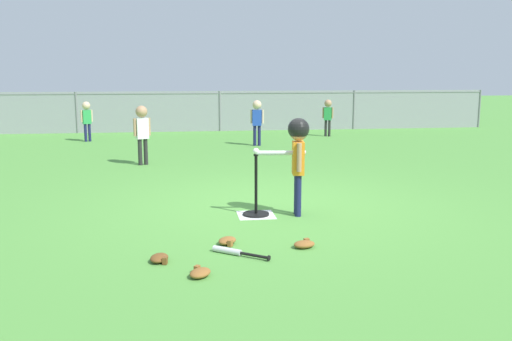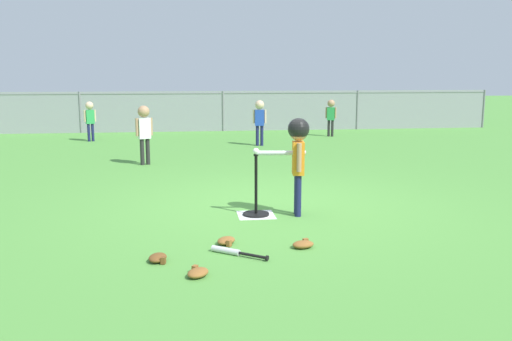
# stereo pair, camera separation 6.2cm
# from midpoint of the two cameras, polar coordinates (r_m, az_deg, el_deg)

# --- Properties ---
(ground_plane) EXTENTS (60.00, 60.00, 0.00)m
(ground_plane) POSITION_cam_midpoint_polar(r_m,az_deg,el_deg) (7.26, 1.44, -3.59)
(ground_plane) COLOR #51933D
(home_plate) EXTENTS (0.44, 0.44, 0.01)m
(home_plate) POSITION_cam_midpoint_polar(r_m,az_deg,el_deg) (6.77, -0.26, -4.55)
(home_plate) COLOR white
(home_plate) RESTS_ON ground_plane
(batting_tee) EXTENTS (0.32, 0.32, 0.75)m
(batting_tee) POSITION_cam_midpoint_polar(r_m,az_deg,el_deg) (6.74, -0.26, -3.57)
(batting_tee) COLOR black
(batting_tee) RESTS_ON ground_plane
(baseball_on_tee) EXTENTS (0.07, 0.07, 0.07)m
(baseball_on_tee) POSITION_cam_midpoint_polar(r_m,az_deg,el_deg) (6.62, -0.27, 1.99)
(baseball_on_tee) COLOR white
(baseball_on_tee) RESTS_ON batting_tee
(batter_child) EXTENTS (0.64, 0.33, 1.18)m
(batter_child) POSITION_cam_midpoint_polar(r_m,az_deg,el_deg) (6.63, 4.01, 2.46)
(batter_child) COLOR #191E4C
(batter_child) RESTS_ON ground_plane
(fielder_near_right) EXTENTS (0.27, 0.19, 0.98)m
(fielder_near_right) POSITION_cam_midpoint_polar(r_m,az_deg,el_deg) (14.36, -17.04, 5.35)
(fielder_near_right) COLOR #191E4C
(fielder_near_right) RESTS_ON ground_plane
(fielder_deep_left) EXTENTS (0.31, 0.22, 1.10)m
(fielder_deep_left) POSITION_cam_midpoint_polar(r_m,az_deg,el_deg) (10.49, -11.74, 4.38)
(fielder_deep_left) COLOR #262626
(fielder_deep_left) RESTS_ON ground_plane
(fielder_deep_right) EXTENTS (0.27, 0.19, 0.97)m
(fielder_deep_right) POSITION_cam_midpoint_polar(r_m,az_deg,el_deg) (14.96, 7.24, 5.87)
(fielder_deep_right) COLOR #262626
(fielder_deep_right) RESTS_ON ground_plane
(fielder_deep_center) EXTENTS (0.31, 0.21, 1.05)m
(fielder_deep_center) POSITION_cam_midpoint_polar(r_m,az_deg,el_deg) (12.95, -0.04, 5.53)
(fielder_deep_center) COLOR #191E4C
(fielder_deep_center) RESTS_ON ground_plane
(spare_bat_silver) EXTENTS (0.52, 0.41, 0.06)m
(spare_bat_silver) POSITION_cam_midpoint_polar(r_m,az_deg,el_deg) (5.36, -2.71, -8.28)
(spare_bat_silver) COLOR silver
(spare_bat_silver) RESTS_ON ground_plane
(glove_by_plate) EXTENTS (0.21, 0.25, 0.07)m
(glove_by_plate) POSITION_cam_midpoint_polar(r_m,az_deg,el_deg) (5.24, -10.17, -8.80)
(glove_by_plate) COLOR brown
(glove_by_plate) RESTS_ON ground_plane
(glove_near_bats) EXTENTS (0.26, 0.27, 0.07)m
(glove_near_bats) POSITION_cam_midpoint_polar(r_m,az_deg,el_deg) (4.84, -6.11, -10.34)
(glove_near_bats) COLOR brown
(glove_near_bats) RESTS_ON ground_plane
(glove_tossed_aside) EXTENTS (0.26, 0.22, 0.07)m
(glove_tossed_aside) POSITION_cam_midpoint_polar(r_m,az_deg,el_deg) (5.57, 4.64, -7.51)
(glove_tossed_aside) COLOR brown
(glove_tossed_aside) RESTS_ON ground_plane
(glove_outfield_drop) EXTENTS (0.26, 0.27, 0.07)m
(glove_outfield_drop) POSITION_cam_midpoint_polar(r_m,az_deg,el_deg) (5.67, -3.26, -7.18)
(glove_outfield_drop) COLOR brown
(glove_outfield_drop) RESTS_ON ground_plane
(outfield_fence) EXTENTS (16.06, 0.06, 1.15)m
(outfield_fence) POSITION_cam_midpoint_polar(r_m,az_deg,el_deg) (16.20, -3.82, 6.22)
(outfield_fence) COLOR slate
(outfield_fence) RESTS_ON ground_plane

